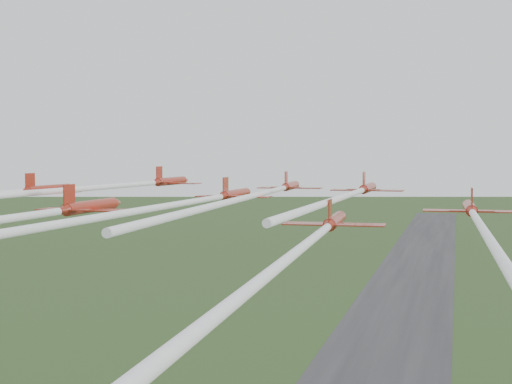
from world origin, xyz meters
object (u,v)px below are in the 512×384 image
(jet_row3_mid, at_px, (180,204))
(jet_row4_left, at_px, (38,214))
(jet_row3_right, at_px, (479,223))
(jet_row2_left, at_px, (141,184))
(jet_lead, at_px, (264,193))
(jet_row4_right, at_px, (310,241))
(jet_row2_right, at_px, (353,193))

(jet_row3_mid, relative_size, jet_row4_left, 1.33)
(jet_row3_right, bearing_deg, jet_row2_left, 149.55)
(jet_lead, bearing_deg, jet_row4_right, -73.03)
(jet_row2_right, relative_size, jet_row4_right, 0.85)
(jet_row3_right, relative_size, jet_row4_right, 1.04)
(jet_row3_mid, bearing_deg, jet_row4_right, -39.45)
(jet_row2_left, xyz_separation_m, jet_row2_right, (26.53, -3.42, -0.62))
(jet_lead, bearing_deg, jet_row3_mid, -101.65)
(jet_row2_right, distance_m, jet_row4_left, 33.36)
(jet_row2_left, xyz_separation_m, jet_row4_left, (2.90, -26.96, -1.54))
(jet_row3_mid, xyz_separation_m, jet_row4_left, (-9.75, -8.19, -0.55))
(jet_row2_left, relative_size, jet_row4_right, 0.68)
(jet_row2_left, distance_m, jet_row4_left, 27.16)
(jet_row3_right, xyz_separation_m, jet_row4_right, (-11.68, -9.64, -0.67))
(jet_row2_right, height_order, jet_row4_left, jet_row2_right)
(jet_row2_left, distance_m, jet_row3_mid, 22.65)
(jet_row3_mid, xyz_separation_m, jet_row4_right, (14.78, -12.40, -1.57))
(jet_row2_right, bearing_deg, jet_row4_right, -87.77)
(jet_row2_right, bearing_deg, jet_row4_left, -134.73)
(jet_row2_left, xyz_separation_m, jet_row3_mid, (12.65, -18.77, -0.99))
(jet_row4_left, bearing_deg, jet_row2_left, 95.65)
(jet_lead, distance_m, jet_row2_left, 15.50)
(jet_lead, distance_m, jet_row3_mid, 19.82)
(jet_lead, xyz_separation_m, jet_row2_left, (-15.45, -0.85, 0.93))
(jet_row2_right, relative_size, jet_row3_right, 0.82)
(jet_row4_right, bearing_deg, jet_lead, 107.42)
(jet_row3_mid, bearing_deg, jet_row2_left, 124.54)
(jet_row2_right, bearing_deg, jet_lead, 159.30)
(jet_row2_right, xyz_separation_m, jet_row3_right, (12.58, -18.11, -1.27))
(jet_row2_right, height_order, jet_row3_mid, jet_row2_right)
(jet_lead, distance_m, jet_row4_left, 30.51)
(jet_row2_left, bearing_deg, jet_row3_right, -26.88)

